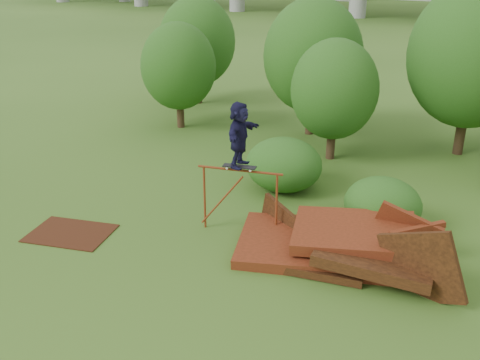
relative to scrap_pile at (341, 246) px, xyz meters
The scene contains 13 objects.
ground 2.98m from the scrap_pile, 132.44° to the right, with size 240.00×240.00×0.00m, color #2D5116.
scrap_pile is the anchor object (origin of this frame).
grind_rail 3.02m from the scrap_pile, behind, with size 2.25×0.65×1.85m.
skateboard 3.28m from the scrap_pile, behind, with size 0.91×0.45×0.09m.
skater 3.77m from the scrap_pile, behind, with size 1.59×0.51×1.72m, color #151332.
flat_plate 7.26m from the scrap_pile, 159.49° to the right, with size 2.18×1.55×0.03m, color #381A0C.
tree_0 12.69m from the scrap_pile, 145.21° to the left, with size 3.23×3.23×4.56m.
tree_1 10.80m from the scrap_pile, 118.27° to the left, with size 4.05×4.05×5.63m.
tree_2 7.69m from the scrap_pile, 113.94° to the left, with size 3.15×3.15×4.44m.
tree_3 10.37m from the scrap_pile, 83.93° to the left, with size 4.63×4.63×6.43m.
tree_6 16.61m from the scrap_pile, 137.38° to the left, with size 3.83×3.83×5.35m.
shrub_left 4.52m from the scrap_pile, 135.01° to the left, with size 2.49×2.29×1.72m, color #224C14.
shrub_right 2.15m from the scrap_pile, 79.60° to the left, with size 2.11×1.94×1.50m, color #224C14.
Camera 1 is at (5.82, -9.07, 6.93)m, focal length 40.00 mm.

